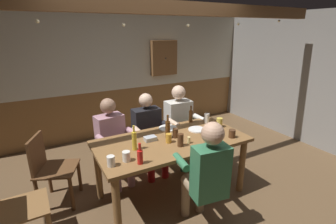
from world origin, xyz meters
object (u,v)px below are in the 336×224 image
(plate_0, at_px, (197,129))
(bottle_2, at_px, (134,140))
(chair_empty_near_right, at_px, (12,208))
(plate_1, at_px, (168,128))
(bottle_3, at_px, (168,129))
(person_3, at_px, (206,173))
(pint_glass_4, at_px, (215,126))
(pint_glass_1, at_px, (126,156))
(pint_glass_6, at_px, (207,118))
(pint_glass_7, at_px, (219,123))
(person_2, at_px, (180,121))
(wall_dart_cabinet, at_px, (164,58))
(pint_glass_2, at_px, (175,133))
(bottle_1, at_px, (140,156))
(condiment_caddy, at_px, (150,139))
(pint_glass_0, at_px, (232,134))
(dining_table, at_px, (172,147))
(pint_glass_3, at_px, (180,140))
(pint_glass_5, at_px, (169,138))
(chair_empty_near_left, at_px, (50,167))
(person_1, at_px, (149,130))
(bottle_0, at_px, (191,116))
(person_0, at_px, (113,137))
(table_candle, at_px, (189,140))
(pint_glass_8, at_px, (111,161))

(plate_0, relative_size, bottle_2, 0.81)
(chair_empty_near_right, xyz_separation_m, bottle_2, (1.22, 0.00, 0.41))
(plate_1, xyz_separation_m, bottle_3, (-0.15, -0.26, 0.11))
(person_3, bearing_deg, pint_glass_4, 53.97)
(pint_glass_1, bearing_deg, pint_glass_6, 19.07)
(pint_glass_7, bearing_deg, plate_0, 170.05)
(chair_empty_near_right, height_order, pint_glass_1, chair_empty_near_right)
(person_2, height_order, wall_dart_cabinet, wall_dart_cabinet)
(bottle_2, distance_m, pint_glass_7, 1.26)
(person_3, distance_m, pint_glass_2, 0.73)
(plate_1, relative_size, bottle_1, 1.12)
(plate_0, xyz_separation_m, wall_dart_cabinet, (0.62, 2.10, 0.70))
(condiment_caddy, xyz_separation_m, pint_glass_0, (0.92, -0.40, 0.03))
(dining_table, xyz_separation_m, condiment_caddy, (-0.24, 0.10, 0.13))
(bottle_3, height_order, pint_glass_1, bottle_3)
(bottle_2, distance_m, pint_glass_6, 1.23)
(condiment_caddy, relative_size, bottle_3, 0.47)
(pint_glass_0, relative_size, pint_glass_3, 0.67)
(condiment_caddy, height_order, wall_dart_cabinet, wall_dart_cabinet)
(wall_dart_cabinet, bearing_deg, pint_glass_2, -114.60)
(pint_glass_6, bearing_deg, person_2, 110.71)
(person_3, relative_size, wall_dart_cabinet, 1.78)
(chair_empty_near_right, relative_size, pint_glass_5, 8.04)
(pint_glass_1, distance_m, pint_glass_2, 0.77)
(bottle_3, xyz_separation_m, wall_dart_cabinet, (1.08, 2.13, 0.59))
(pint_glass_5, height_order, pint_glass_6, pint_glass_6)
(bottle_3, relative_size, pint_glass_0, 2.98)
(dining_table, bearing_deg, chair_empty_near_left, 156.94)
(person_3, bearing_deg, person_1, 98.27)
(pint_glass_3, height_order, pint_glass_7, pint_glass_3)
(chair_empty_near_left, bearing_deg, plate_0, 98.16)
(bottle_3, bearing_deg, dining_table, -71.32)
(bottle_0, xyz_separation_m, pint_glass_4, (0.10, -0.42, -0.03))
(person_0, xyz_separation_m, person_3, (0.54, -1.35, 0.03))
(person_3, xyz_separation_m, plate_1, (0.12, 1.00, 0.10))
(pint_glass_0, bearing_deg, pint_glass_3, 171.64)
(pint_glass_7, bearing_deg, pint_glass_6, 105.54)
(person_2, relative_size, pint_glass_0, 12.36)
(table_candle, distance_m, wall_dart_cabinet, 2.65)
(plate_1, bearing_deg, bottle_0, 8.63)
(pint_glass_4, bearing_deg, person_2, 96.98)
(pint_glass_3, bearing_deg, bottle_3, 93.88)
(bottle_1, xyz_separation_m, pint_glass_4, (1.18, 0.31, -0.02))
(table_candle, bearing_deg, bottle_3, 120.19)
(pint_glass_0, relative_size, pint_glass_8, 0.94)
(plate_0, relative_size, bottle_3, 0.78)
(chair_empty_near_left, distance_m, wall_dart_cabinet, 3.07)
(person_1, distance_m, bottle_3, 0.66)
(pint_glass_5, xyz_separation_m, wall_dart_cabinet, (1.13, 2.25, 0.65))
(wall_dart_cabinet, bearing_deg, pint_glass_8, -127.55)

